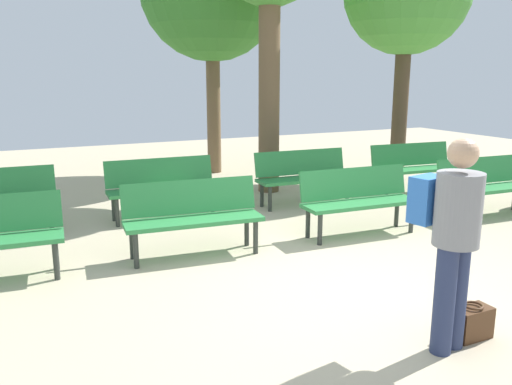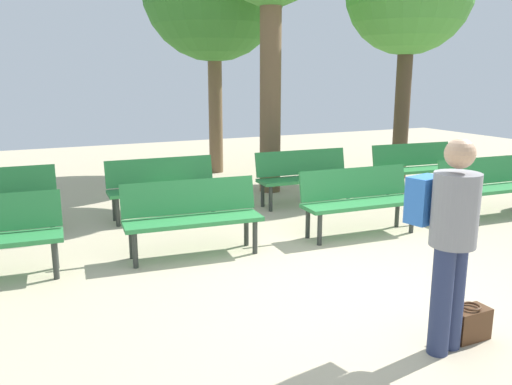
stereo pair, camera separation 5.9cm
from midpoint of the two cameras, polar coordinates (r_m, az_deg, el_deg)
The scene contains 9 objects.
ground_plane at distance 5.41m, azimuth 9.46°, elevation -10.17°, with size 24.00×24.00×0.00m, color #BCAD8E.
bench_r0_c1 at distance 6.18m, azimuth -7.19°, elevation -2.23°, with size 1.64×0.62×0.87m.
bench_r0_c2 at distance 7.06m, azimuth 10.82°, elevation -0.47°, with size 1.62×0.57×0.87m.
bench_r0_c3 at distance 8.54m, azimuth 23.54°, elevation 0.97°, with size 1.63×0.59×0.87m.
bench_r1_c1 at distance 7.86m, azimuth -10.41°, elevation 0.89°, with size 1.62×0.55×0.87m.
bench_r1_c2 at distance 8.57m, azimuth 4.98°, elevation 2.05°, with size 1.62×0.56×0.87m.
bench_r1_c3 at distance 9.79m, azimuth 16.58°, elevation 2.90°, with size 1.64×0.62×0.87m.
visitor_with_backpack at distance 4.18m, azimuth 20.12°, elevation -4.13°, with size 0.41×0.57×1.65m.
handbag at distance 4.69m, azimuth 22.05°, elevation -12.92°, with size 0.32×0.18×0.29m.
Camera 1 is at (-2.94, -4.04, 2.10)m, focal length 36.81 mm.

